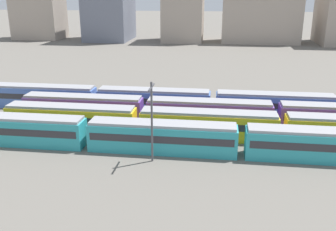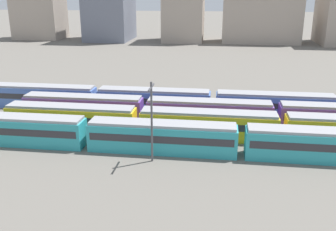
{
  "view_description": "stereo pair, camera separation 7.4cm",
  "coord_description": "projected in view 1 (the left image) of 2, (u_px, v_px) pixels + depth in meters",
  "views": [
    {
      "loc": [
        20.05,
        -42.54,
        18.94
      ],
      "look_at": [
        13.23,
        7.8,
        2.04
      ],
      "focal_mm": 40.86,
      "sensor_mm": 36.0,
      "label": 1
    },
    {
      "loc": [
        20.12,
        -42.53,
        18.94
      ],
      "look_at": [
        13.23,
        7.8,
        2.04
      ],
      "focal_mm": 40.86,
      "sensor_mm": 36.0,
      "label": 2
    }
  ],
  "objects": [
    {
      "name": "ground_plane",
      "position": [
        79.0,
        125.0,
        55.87
      ],
      "size": [
        600.0,
        600.0,
        0.0
      ],
      "primitive_type": "plane",
      "color": "#666059"
    },
    {
      "name": "train_track_1",
      "position": [
        208.0,
        124.0,
        50.41
      ],
      "size": [
        55.8,
        3.06,
        3.75
      ],
      "color": "yellow",
      "rests_on": "ground_plane"
    },
    {
      "name": "catenary_pole_2",
      "position": [
        152.0,
        118.0,
        42.53
      ],
      "size": [
        0.24,
        3.2,
        9.39
      ],
      "color": "#4C4C51",
      "rests_on": "ground_plane"
    },
    {
      "name": "distant_building_0",
      "position": [
        39.0,
        12.0,
        149.56
      ],
      "size": [
        18.02,
        13.72,
        20.18
      ],
      "primitive_type": "cube",
      "color": "#A89989",
      "rests_on": "ground_plane"
    },
    {
      "name": "distant_building_2",
      "position": [
        183.0,
        6.0,
        141.48
      ],
      "size": [
        14.76,
        16.93,
        25.39
      ],
      "primitive_type": "cube",
      "color": "#A89989",
      "rests_on": "ground_plane"
    },
    {
      "name": "distant_building_3",
      "position": [
        261.0,
        15.0,
        138.83
      ],
      "size": [
        27.61,
        14.69,
        19.33
      ],
      "primitive_type": "cube",
      "color": "#A89989",
      "rests_on": "ground_plane"
    }
  ]
}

